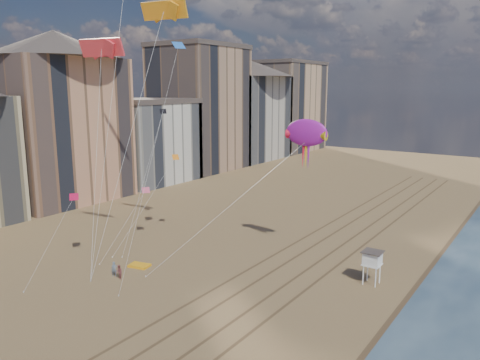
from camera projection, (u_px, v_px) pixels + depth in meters
The scene contains 10 objects.
wet_sand at pixel (478, 267), 50.71m from camera, with size 260.00×260.00×0.00m, color #42301E.
tracks at pixel (300, 263), 51.78m from camera, with size 7.68×120.00×0.01m.
buildings at pixel (183, 113), 104.77m from camera, with size 34.72×131.35×29.00m.
lifeguard_stand at pixel (372, 259), 45.95m from camera, with size 1.88×1.88×3.39m.
grounded_kite at pixel (139, 266), 50.87m from camera, with size 2.20×1.40×0.25m, color #FFAA15.
show_kite at pixel (306, 133), 50.33m from camera, with size 7.86×7.43×22.10m.
kite_flyer_a at pixel (114, 269), 48.10m from camera, with size 0.58×0.38×1.58m, color slate.
kite_flyer_b at pixel (119, 272), 47.40m from camera, with size 0.74×0.58×1.53m, color #944C4B.
parafoils at pixel (132, 1), 50.77m from camera, with size 13.95×10.30×13.84m.
small_kites at pixel (147, 138), 52.99m from camera, with size 12.15×14.34×17.23m.
Camera 1 is at (24.86, -14.13, 19.15)m, focal length 35.00 mm.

